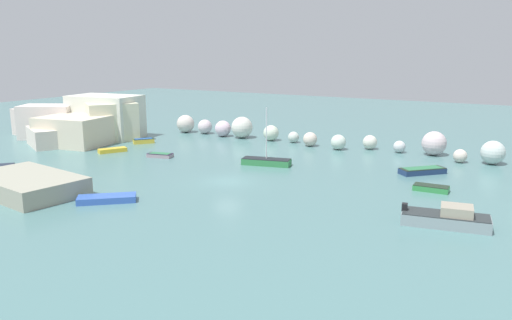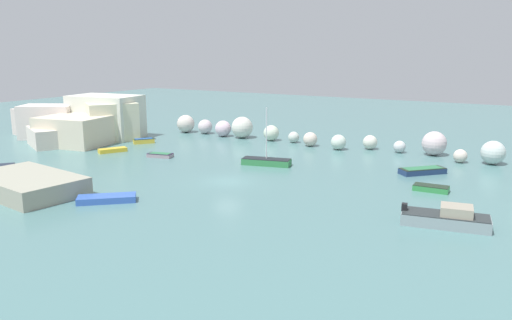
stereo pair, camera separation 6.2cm
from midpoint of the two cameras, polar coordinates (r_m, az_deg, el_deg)
The scene contains 13 objects.
cove_water at distance 44.44m, azimuth -3.24°, elevation -2.42°, with size 160.00×160.00×0.00m, color slate.
cliff_headland_left at distance 68.87m, azimuth -18.86°, elevation 4.00°, with size 19.45×16.79×5.49m.
rock_breakwater at distance 61.71m, azimuth 5.78°, elevation 2.78°, with size 44.57×4.51×2.77m.
stone_dock at distance 44.59m, azimuth -24.44°, elevation -2.50°, with size 9.56×5.70×1.48m, color #9A9886.
moored_boat_0 at distance 53.01m, azimuth -26.42°, elevation -1.00°, with size 3.88×3.53×0.52m.
moored_boat_1 at distance 35.52m, azimuth 20.68°, elevation -6.13°, with size 5.77×2.88×1.44m.
moored_boat_2 at distance 43.73m, azimuth 19.06°, elevation -3.01°, with size 2.81×1.32×0.49m.
moored_boat_3 at distance 63.79m, azimuth -12.57°, elevation 2.12°, with size 2.32×2.61×0.60m.
moored_boat_4 at distance 50.53m, azimuth 1.13°, elevation -0.17°, with size 5.07×2.62×5.76m.
moored_boat_5 at distance 49.50m, azimuth 18.19°, elevation -1.14°, with size 4.02×4.15×0.57m.
moored_boat_6 at distance 40.09m, azimuth -16.48°, elevation -4.20°, with size 4.23×4.02×0.49m.
moored_boat_7 at distance 59.13m, azimuth -15.88°, elevation 1.07°, with size 2.35×3.22×0.45m.
moored_boat_8 at distance 55.20m, azimuth -10.78°, elevation 0.55°, with size 2.88×1.75×0.44m.
Camera 1 is at (23.92, -35.70, 11.33)m, focal length 35.54 mm.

